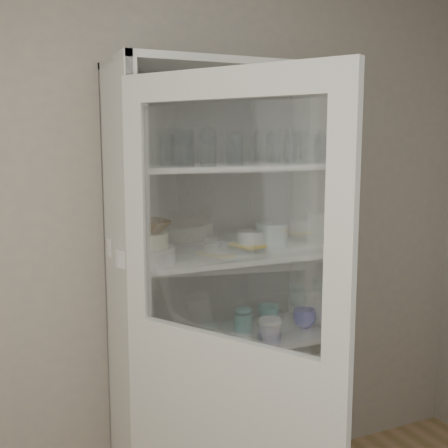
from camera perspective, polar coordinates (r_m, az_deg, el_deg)
name	(u,v)px	position (r m, az deg, el deg)	size (l,w,h in m)	color
wall_back	(166,239)	(2.69, -5.88, -1.54)	(3.60, 0.02, 2.60)	#9C968E
pantry_cabinet	(219,316)	(2.70, -0.56, -9.32)	(1.00, 0.45, 2.10)	beige
cupboard_door	(227,399)	(2.05, 0.28, -17.37)	(0.49, 0.80, 2.00)	beige
tumbler_0	(142,151)	(2.27, -8.37, 7.34)	(0.06, 0.06, 0.13)	silver
tumbler_1	(208,150)	(2.31, -1.65, 7.49)	(0.07, 0.07, 0.13)	silver
tumbler_2	(186,148)	(2.33, -3.92, 7.72)	(0.08, 0.08, 0.15)	silver
tumbler_3	(236,151)	(2.39, 1.24, 7.43)	(0.06, 0.06, 0.12)	silver
tumbler_4	(294,147)	(2.53, 7.16, 7.77)	(0.08, 0.08, 0.15)	silver
tumbler_5	(312,147)	(2.59, 8.89, 7.71)	(0.07, 0.07, 0.15)	silver
tumbler_6	(321,150)	(2.58, 9.82, 7.45)	(0.06, 0.06, 0.13)	silver
tumbler_7	(133,149)	(2.39, -9.19, 7.49)	(0.07, 0.07, 0.14)	silver
tumbler_8	(183,147)	(2.45, -4.21, 7.81)	(0.08, 0.08, 0.16)	silver
tumbler_9	(167,150)	(2.41, -5.76, 7.46)	(0.06, 0.06, 0.13)	silver
tumbler_10	(234,150)	(2.51, 0.99, 7.57)	(0.07, 0.07, 0.13)	silver
tumbler_11	(274,149)	(2.64, 5.09, 7.59)	(0.07, 0.07, 0.13)	silver
goblet_0	(179,146)	(2.56, -4.58, 7.89)	(0.07, 0.07, 0.16)	silver
goblet_1	(208,144)	(2.57, -1.59, 8.17)	(0.08, 0.08, 0.18)	silver
goblet_2	(273,146)	(2.72, 5.02, 7.90)	(0.07, 0.07, 0.16)	silver
goblet_3	(295,146)	(2.77, 7.21, 7.84)	(0.07, 0.07, 0.16)	silver
plate_stack_front	(145,255)	(2.35, -8.00, -3.15)	(0.25, 0.25, 0.07)	white
plate_stack_back	(129,246)	(2.53, -9.61, -2.18)	(0.20, 0.20, 0.08)	white
cream_bowl	(145,240)	(2.34, -8.04, -1.59)	(0.19, 0.19, 0.06)	#F9F1CC
terracotta_bowl	(145,226)	(2.33, -8.06, -0.25)	(0.21, 0.21, 0.05)	brown
glass_platter	(252,247)	(2.63, 2.84, -2.39)	(0.31, 0.31, 0.02)	silver
yellow_trivet	(252,244)	(2.63, 2.84, -2.09)	(0.16, 0.16, 0.01)	yellow
white_ramekin	(252,237)	(2.63, 2.85, -1.34)	(0.14, 0.14, 0.06)	white
grey_bowl_stack	(272,236)	(2.65, 4.86, -1.21)	(0.15, 0.15, 0.12)	silver
mug_blue	(304,318)	(2.81, 8.17, -9.46)	(0.11, 0.11, 0.09)	#080D81
mug_teal	(269,316)	(2.80, 4.55, -9.28)	(0.11, 0.11, 0.10)	teal
mug_white	(270,330)	(2.61, 4.72, -10.67)	(0.11, 0.11, 0.10)	white
teal_jar	(243,321)	(2.72, 1.99, -9.79)	(0.09, 0.09, 0.11)	teal
measuring_cups	(219,341)	(2.55, -0.48, -11.84)	(0.09, 0.09, 0.04)	#A7A5B7
white_canister	(138,334)	(2.53, -8.72, -10.96)	(0.12, 0.12, 0.14)	white
cream_dish	(189,422)	(2.72, -3.56, -19.41)	(0.23, 0.23, 0.07)	#F9F1CC
tin_box	(281,400)	(2.93, 5.86, -17.40)	(0.20, 0.14, 0.06)	#918EA2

